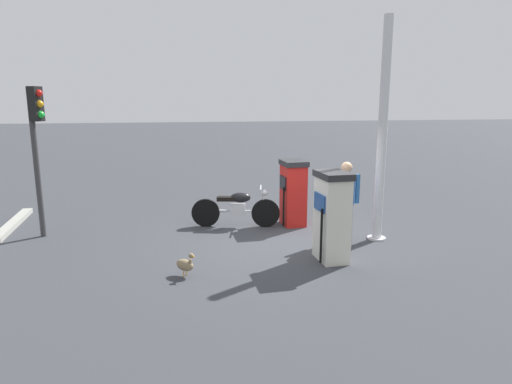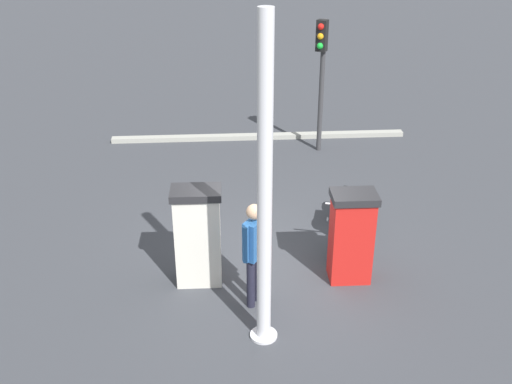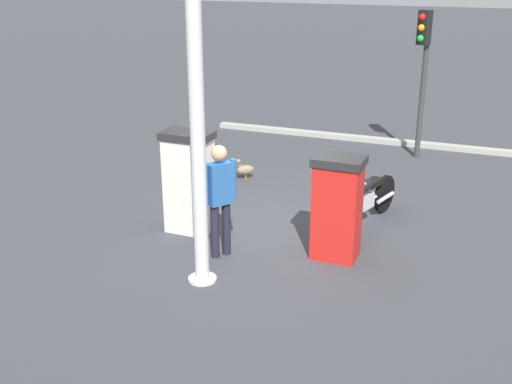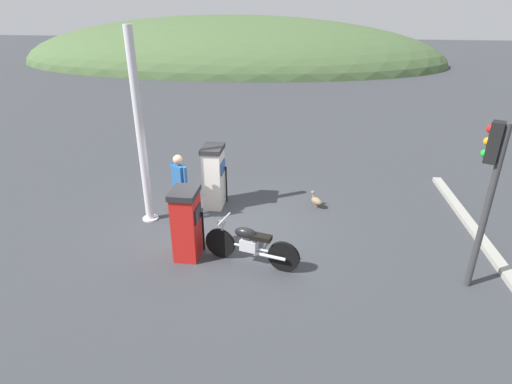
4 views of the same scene
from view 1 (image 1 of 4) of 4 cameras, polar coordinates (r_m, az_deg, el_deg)
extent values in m
plane|color=#383A3F|center=(9.46, 3.99, -6.45)|extent=(120.00, 120.00, 0.00)
cube|color=red|center=(10.57, 4.89, -0.44)|extent=(0.51, 0.67, 1.46)
cube|color=black|center=(10.43, 3.54, 1.22)|extent=(0.04, 0.46, 0.32)
cube|color=#262628|center=(10.43, 4.96, 3.81)|extent=(0.56, 0.74, 0.12)
cylinder|color=black|center=(10.34, 3.63, -1.93)|extent=(0.04, 0.04, 0.95)
cube|color=silver|center=(8.27, 9.90, -3.58)|extent=(0.49, 0.73, 1.57)
cube|color=#1E478C|center=(8.09, 8.33, -1.34)|extent=(0.04, 0.51, 0.32)
cube|color=#262628|center=(8.09, 10.11, 2.21)|extent=(0.54, 0.81, 0.12)
cylinder|color=black|center=(8.03, 8.54, -5.74)|extent=(0.04, 0.04, 1.02)
cylinder|color=black|center=(10.42, 1.27, -2.79)|extent=(0.67, 0.23, 0.68)
cylinder|color=black|center=(10.52, -6.61, -2.72)|extent=(0.67, 0.23, 0.68)
cube|color=silver|center=(10.42, -2.42, -2.23)|extent=(0.40, 0.28, 0.24)
cylinder|color=silver|center=(10.43, -2.69, -2.50)|extent=(1.06, 0.30, 0.05)
ellipsoid|color=black|center=(10.35, -2.05, -0.73)|extent=(0.52, 0.33, 0.24)
cube|color=black|center=(10.38, -3.92, -0.88)|extent=(0.47, 0.30, 0.10)
cylinder|color=silver|center=(10.35, 1.05, -1.18)|extent=(0.26, 0.10, 0.57)
cylinder|color=silver|center=(10.28, 0.61, 0.56)|extent=(0.17, 0.55, 0.04)
sphere|color=silver|center=(10.30, 1.17, -0.10)|extent=(0.17, 0.17, 0.14)
cylinder|color=silver|center=(10.60, -5.45, -2.47)|extent=(0.55, 0.20, 0.07)
cylinder|color=#1E1E2D|center=(9.38, 12.09, -4.14)|extent=(0.18, 0.18, 0.85)
cylinder|color=#1E1E2D|center=(9.41, 10.89, -4.04)|extent=(0.18, 0.18, 0.85)
cube|color=#265999|center=(9.23, 11.67, 0.32)|extent=(0.41, 0.36, 0.63)
cylinder|color=#265999|center=(9.19, 13.16, 0.41)|extent=(0.12, 0.12, 0.60)
cylinder|color=#265999|center=(9.26, 10.21, 0.62)|extent=(0.12, 0.12, 0.60)
sphere|color=tan|center=(9.15, 11.79, 3.16)|extent=(0.32, 0.32, 0.23)
ellipsoid|color=#847051|center=(7.66, -9.29, -9.41)|extent=(0.38, 0.39, 0.20)
cylinder|color=#847051|center=(7.55, -8.61, -9.20)|extent=(0.08, 0.08, 0.14)
sphere|color=#847051|center=(7.49, -8.49, -8.25)|extent=(0.13, 0.13, 0.09)
cone|color=orange|center=(7.45, -8.14, -8.38)|extent=(0.07, 0.07, 0.04)
cone|color=#847051|center=(7.75, -10.18, -8.94)|extent=(0.10, 0.10, 0.07)
cylinder|color=orange|center=(7.74, -9.07, -10.38)|extent=(0.02, 0.02, 0.10)
cylinder|color=orange|center=(7.69, -9.44, -10.53)|extent=(0.02, 0.02, 0.10)
cylinder|color=#38383A|center=(10.56, -26.81, 3.31)|extent=(0.16, 0.16, 3.26)
cube|color=black|center=(10.38, -26.88, 10.25)|extent=(0.29, 0.31, 0.72)
sphere|color=red|center=(10.32, -26.57, 11.50)|extent=(0.20, 0.20, 0.15)
sphere|color=orange|center=(10.31, -26.46, 10.28)|extent=(0.20, 0.20, 0.15)
sphere|color=green|center=(10.32, -26.35, 9.07)|extent=(0.20, 0.20, 0.15)
cylinder|color=silver|center=(9.53, 16.23, 7.53)|extent=(0.20, 0.20, 4.65)
cylinder|color=silver|center=(9.95, 15.48, -5.82)|extent=(0.40, 0.40, 0.04)
camera|label=2|loc=(14.18, 44.89, 19.70)|focal=41.76mm
camera|label=3|loc=(16.64, 31.84, 14.23)|focal=43.49mm
camera|label=4|loc=(17.40, -10.89, 18.45)|focal=28.97mm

